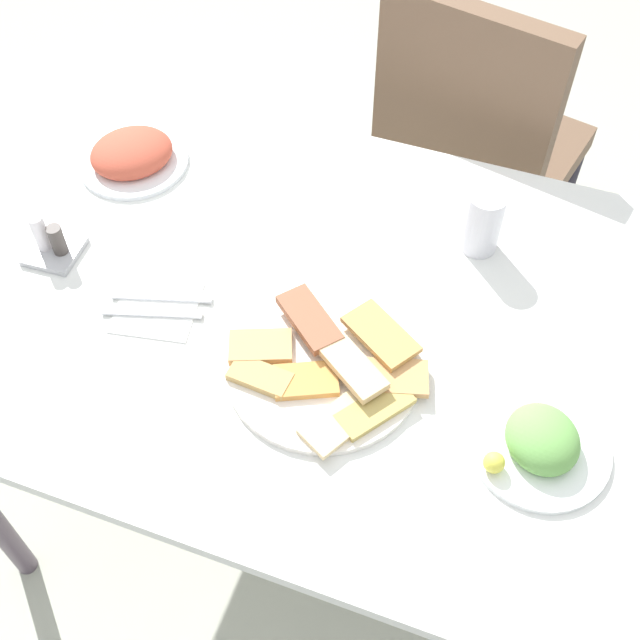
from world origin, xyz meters
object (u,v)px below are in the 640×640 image
dining_chair (474,143)px  soda_can (483,222)px  salad_plate_rice (540,442)px  spoon (162,297)px  fork (152,313)px  pide_platter (326,366)px  dining_table (318,332)px  condiment_caddy (51,244)px  salad_plate_greens (132,155)px  paper_napkin (157,306)px

dining_chair → soda_can: bearing=-78.9°
dining_chair → salad_plate_rice: (0.27, -0.85, 0.19)m
salad_plate_rice → spoon: salad_plate_rice is taller
fork → pide_platter: bearing=-18.1°
dining_table → fork: size_ratio=7.27×
spoon → condiment_caddy: bearing=156.2°
pide_platter → salad_plate_greens: bearing=147.5°
dining_chair → soda_can: 0.54m
soda_can → fork: size_ratio=0.72×
pide_platter → salad_plate_rice: 0.34m
soda_can → condiment_caddy: soda_can is taller
dining_table → salad_plate_rice: bearing=-19.5°
salad_plate_rice → paper_napkin: size_ratio=1.57×
pide_platter → paper_napkin: bearing=175.5°
soda_can → paper_napkin: 0.58m
salad_plate_rice → fork: salad_plate_rice is taller
dining_table → condiment_caddy: size_ratio=12.98×
condiment_caddy → fork: bearing=-15.9°
salad_plate_rice → salad_plate_greens: bearing=157.6°
salad_plate_rice → pide_platter: bearing=175.9°
pide_platter → salad_plate_greens: (-0.52, 0.33, 0.01)m
dining_chair → pide_platter: 0.85m
soda_can → fork: bearing=-144.5°
salad_plate_greens → dining_chair: bearing=40.0°
paper_napkin → dining_table: bearing=19.7°
pide_platter → fork: (-0.31, 0.01, -0.01)m
pide_platter → spoon: (-0.31, 0.04, -0.01)m
soda_can → fork: (-0.48, -0.34, -0.06)m
soda_can → dining_table: bearing=-133.9°
dining_chair → salad_plate_rice: size_ratio=4.45×
paper_napkin → fork: (0.00, -0.02, 0.00)m
dining_chair → paper_napkin: 0.90m
dining_table → salad_plate_rice: 0.43m
fork → dining_chair: bearing=48.1°
salad_plate_rice → condiment_caddy: bearing=173.8°
spoon → condiment_caddy: 0.23m
salad_plate_greens → fork: bearing=-57.4°
dining_table → paper_napkin: (-0.26, -0.09, 0.07)m
spoon → condiment_caddy: condiment_caddy is taller
dining_table → spoon: 0.28m
dining_chair → fork: bearing=-115.0°
salad_plate_greens → condiment_caddy: condiment_caddy is taller
dining_table → soda_can: (0.22, 0.23, 0.13)m
paper_napkin → condiment_caddy: bearing=168.3°
dining_table → dining_chair: 0.73m
dining_chair → condiment_caddy: dining_chair is taller
pide_platter → paper_napkin: (-0.31, 0.02, -0.01)m
dining_chair → salad_plate_greens: (-0.59, -0.49, 0.19)m
pide_platter → fork: 0.31m
salad_plate_greens → salad_plate_rice: (0.86, -0.36, -0.00)m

